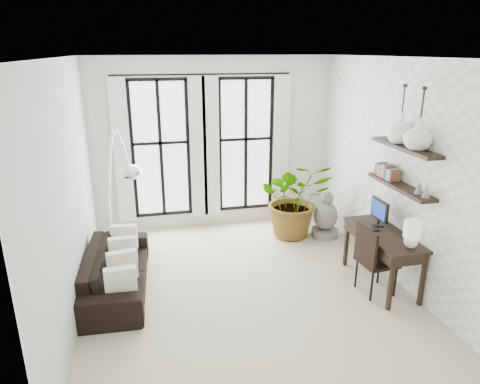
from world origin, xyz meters
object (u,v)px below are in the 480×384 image
object	(u,v)px
plant	(295,199)
buddha	(326,218)
desk	(385,238)
desk_chair	(372,256)
arc_lamp	(117,164)
sofa	(117,270)

from	to	relation	value
plant	buddha	size ratio (longest dim) A/B	1.66
plant	desk	size ratio (longest dim) A/B	1.04
desk_chair	arc_lamp	distance (m)	3.84
plant	desk	xyz separation A→B (m)	(0.63, -1.99, 0.04)
sofa	arc_lamp	bearing A→B (deg)	-8.07
buddha	plant	bearing A→B (deg)	161.44
sofa	buddha	size ratio (longest dim) A/B	2.41
sofa	plant	size ratio (longest dim) A/B	1.45
sofa	desk_chair	xyz separation A→B (m)	(3.48, -0.89, 0.27)
desk	desk_chair	size ratio (longest dim) A/B	1.38
desk	desk_chair	distance (m)	0.35
plant	arc_lamp	world-z (taller)	arc_lamp
plant	sofa	bearing A→B (deg)	-158.23
sofa	desk_chair	world-z (taller)	desk_chair
sofa	desk	world-z (taller)	desk
plant	arc_lamp	size ratio (longest dim) A/B	0.64
desk	buddha	world-z (taller)	desk
plant	desk_chair	distance (m)	2.17
desk	desk_chair	bearing A→B (deg)	-151.71
arc_lamp	buddha	world-z (taller)	arc_lamp
sofa	buddha	bearing A→B (deg)	-70.89
desk_chair	plant	bearing A→B (deg)	94.83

